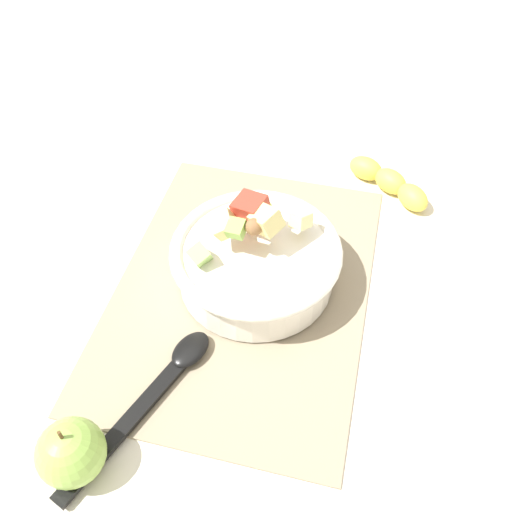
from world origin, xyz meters
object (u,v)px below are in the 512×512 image
(serving_spoon, at_px, (161,384))
(whole_apple, at_px, (71,453))
(salad_bowl, at_px, (256,260))
(banana_whole, at_px, (389,182))

(serving_spoon, xyz_separation_m, whole_apple, (-0.11, 0.05, 0.02))
(whole_apple, bearing_deg, serving_spoon, -26.89)
(salad_bowl, height_order, whole_apple, salad_bowl)
(salad_bowl, distance_m, whole_apple, 0.31)
(salad_bowl, xyz_separation_m, whole_apple, (-0.29, 0.12, -0.01))
(salad_bowl, relative_size, serving_spoon, 0.94)
(salad_bowl, xyz_separation_m, banana_whole, (0.23, -0.16, -0.03))
(salad_bowl, relative_size, whole_apple, 2.66)
(banana_whole, bearing_deg, whole_apple, 151.65)
(whole_apple, height_order, banana_whole, whole_apple)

